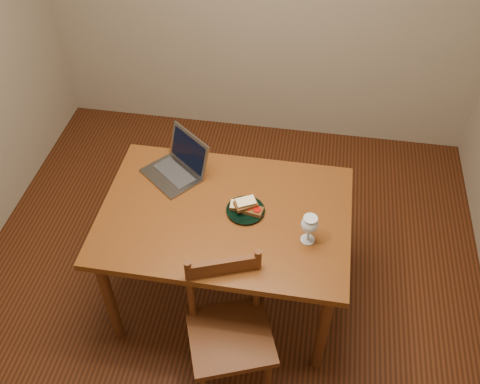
% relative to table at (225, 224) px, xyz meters
% --- Properties ---
extents(floor, '(3.20, 3.20, 0.02)m').
position_rel_table_xyz_m(floor, '(-0.02, 0.07, -0.66)').
color(floor, black).
rests_on(floor, ground).
extents(table, '(1.30, 0.90, 0.74)m').
position_rel_table_xyz_m(table, '(0.00, 0.00, 0.00)').
color(table, '#4B280C').
rests_on(table, floor).
extents(chair, '(0.51, 0.50, 0.43)m').
position_rel_table_xyz_m(chair, '(0.11, -0.50, -0.18)').
color(chair, '#41230D').
rests_on(chair, floor).
extents(plate, '(0.20, 0.20, 0.02)m').
position_rel_table_xyz_m(plate, '(0.10, 0.02, 0.09)').
color(plate, black).
rests_on(plate, table).
extents(sandwich_cheese, '(0.10, 0.06, 0.03)m').
position_rel_table_xyz_m(sandwich_cheese, '(0.07, 0.03, 0.12)').
color(sandwich_cheese, '#381E0C').
rests_on(sandwich_cheese, plate).
extents(sandwich_tomato, '(0.12, 0.08, 0.03)m').
position_rel_table_xyz_m(sandwich_tomato, '(0.14, 0.02, 0.12)').
color(sandwich_tomato, '#381E0C').
rests_on(sandwich_tomato, plate).
extents(sandwich_top, '(0.13, 0.12, 0.04)m').
position_rel_table_xyz_m(sandwich_top, '(0.10, 0.03, 0.14)').
color(sandwich_top, '#381E0C').
rests_on(sandwich_top, plate).
extents(milk_glass, '(0.09, 0.09, 0.17)m').
position_rel_table_xyz_m(milk_glass, '(0.44, -0.11, 0.17)').
color(milk_glass, white).
rests_on(milk_glass, table).
extents(laptop, '(0.41, 0.41, 0.22)m').
position_rel_table_xyz_m(laptop, '(-0.31, 0.27, 0.14)').
color(laptop, slate).
rests_on(laptop, table).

